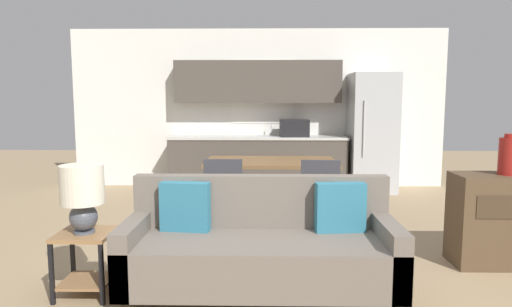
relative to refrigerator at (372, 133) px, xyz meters
name	(u,v)px	position (x,y,z in m)	size (l,w,h in m)	color
ground_plane	(249,302)	(-1.88, -4.21, -0.97)	(20.00, 20.00, 0.00)	#9E8460
wall_back	(258,108)	(-1.88, 0.42, 0.39)	(6.40, 0.07, 2.70)	silver
kitchen_counter	(258,139)	(-1.87, 0.12, -0.12)	(2.95, 0.65, 2.15)	#4C443D
refrigerator	(372,133)	(0.00, 0.00, 0.00)	(0.73, 0.77, 1.93)	#B7BABC
dining_table	(271,166)	(-1.69, -1.98, -0.26)	(1.58, 0.89, 0.77)	brown
couch	(260,248)	(-1.80, -4.00, -0.61)	(2.11, 0.80, 0.90)	#3D2D1E
side_table	(86,253)	(-3.16, -4.10, -0.63)	(0.41, 0.41, 0.50)	olive
table_lamp	(82,192)	(-3.15, -4.12, -0.15)	(0.33, 0.33, 0.53)	#4C515B
credenza	(511,220)	(0.50, -3.38, -0.54)	(1.04, 0.43, 0.85)	brown
vase	(509,156)	(0.44, -3.39, 0.05)	(0.18, 0.18, 0.37)	maroon
dining_chair_near_left	(224,194)	(-2.19, -2.75, -0.45)	(0.42, 0.42, 0.91)	#38383D
dining_chair_near_right	(320,196)	(-1.19, -2.80, -0.45)	(0.45, 0.45, 0.91)	#38383D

